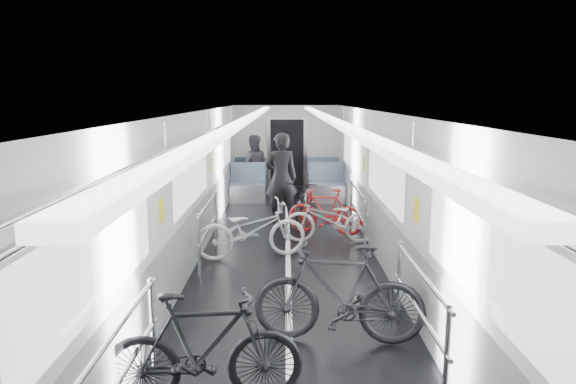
# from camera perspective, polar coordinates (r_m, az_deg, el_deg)

# --- Properties ---
(car_shell) EXTENTS (3.02, 14.01, 2.41)m
(car_shell) POSITION_cam_1_polar(r_m,az_deg,el_deg) (9.66, -0.03, 1.56)
(car_shell) COLOR black
(car_shell) RESTS_ON ground
(bike_left_mid) EXTENTS (1.75, 0.65, 1.03)m
(bike_left_mid) POSITION_cam_1_polar(r_m,az_deg,el_deg) (4.63, -9.35, -16.83)
(bike_left_mid) COLOR black
(bike_left_mid) RESTS_ON floor
(bike_left_far) EXTENTS (1.94, 1.08, 0.96)m
(bike_left_far) POSITION_cam_1_polar(r_m,az_deg,el_deg) (8.49, -4.11, -4.18)
(bike_left_far) COLOR silver
(bike_left_far) RESTS_ON floor
(bike_right_near) EXTENTS (1.90, 0.75, 1.11)m
(bike_right_near) POSITION_cam_1_polar(r_m,az_deg,el_deg) (5.64, 5.69, -11.12)
(bike_right_near) COLOR black
(bike_right_near) RESTS_ON floor
(bike_right_mid) EXTENTS (1.69, 0.65, 0.88)m
(bike_right_mid) POSITION_cam_1_polar(r_m,az_deg,el_deg) (9.39, 4.68, -3.03)
(bike_right_mid) COLOR #B9B8BE
(bike_right_mid) RESTS_ON floor
(bike_right_far) EXTENTS (1.55, 0.87, 0.90)m
(bike_right_far) POSITION_cam_1_polar(r_m,az_deg,el_deg) (9.96, 4.17, -2.17)
(bike_right_far) COLOR #B51816
(bike_right_far) RESTS_ON floor
(bike_aisle) EXTENTS (0.98, 1.86, 0.93)m
(bike_aisle) POSITION_cam_1_polar(r_m,az_deg,el_deg) (10.83, 1.89, -1.04)
(bike_aisle) COLOR black
(bike_aisle) RESTS_ON floor
(person_standing) EXTENTS (0.76, 0.57, 1.91)m
(person_standing) POSITION_cam_1_polar(r_m,az_deg,el_deg) (10.84, -0.79, 1.60)
(person_standing) COLOR black
(person_standing) RESTS_ON floor
(person_seated) EXTENTS (0.84, 0.68, 1.64)m
(person_seated) POSITION_cam_1_polar(r_m,az_deg,el_deg) (13.72, -3.86, 2.91)
(person_seated) COLOR #353139
(person_seated) RESTS_ON floor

